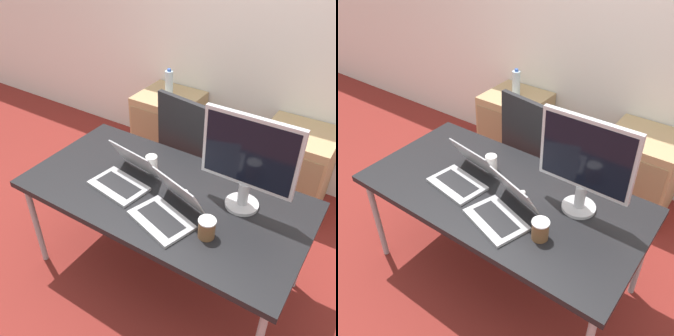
% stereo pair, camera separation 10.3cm
% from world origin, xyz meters
% --- Properties ---
extents(ground_plane, '(14.00, 14.00, 0.00)m').
position_xyz_m(ground_plane, '(0.00, 0.00, 0.00)').
color(ground_plane, maroon).
extents(wall_back, '(10.00, 0.05, 2.60)m').
position_xyz_m(wall_back, '(0.00, 1.53, 1.30)').
color(wall_back, silver).
rests_on(wall_back, ground_plane).
extents(desk, '(1.72, 0.88, 0.73)m').
position_xyz_m(desk, '(0.00, 0.00, 0.68)').
color(desk, black).
rests_on(desk, ground_plane).
extents(office_chair, '(0.56, 0.59, 1.04)m').
position_xyz_m(office_chair, '(-0.20, 0.78, 0.38)').
color(office_chair, '#232326').
rests_on(office_chair, ground_plane).
extents(cabinet_left, '(0.55, 0.52, 0.69)m').
position_xyz_m(cabinet_left, '(-0.77, 1.24, 0.34)').
color(cabinet_left, tan).
rests_on(cabinet_left, ground_plane).
extents(cabinet_right, '(0.55, 0.52, 0.69)m').
position_xyz_m(cabinet_right, '(0.47, 1.24, 0.34)').
color(cabinet_right, tan).
rests_on(cabinet_right, ground_plane).
extents(water_bottle, '(0.07, 0.07, 0.25)m').
position_xyz_m(water_bottle, '(-0.77, 1.24, 0.80)').
color(water_bottle, silver).
rests_on(water_bottle, cabinet_left).
extents(laptop_left, '(0.37, 0.38, 0.21)m').
position_xyz_m(laptop_left, '(-0.25, -0.06, 0.78)').
color(laptop_left, '#ADADB2').
rests_on(laptop_left, desk).
extents(laptop_right, '(0.39, 0.41, 0.22)m').
position_xyz_m(laptop_right, '(0.13, -0.17, 0.78)').
color(laptop_right, '#ADADB2').
rests_on(laptop_right, desk).
extents(monitor, '(0.53, 0.19, 0.57)m').
position_xyz_m(monitor, '(0.44, 0.14, 1.05)').
color(monitor, '#B7B7BC').
rests_on(monitor, desk).
extents(mouse, '(0.04, 0.06, 0.03)m').
position_xyz_m(mouse, '(0.12, 0.04, 0.75)').
color(mouse, silver).
rests_on(mouse, desk).
extents(coffee_cup_white, '(0.07, 0.07, 0.11)m').
position_xyz_m(coffee_cup_white, '(-0.19, 0.14, 0.78)').
color(coffee_cup_white, white).
rests_on(coffee_cup_white, desk).
extents(coffee_cup_brown, '(0.09, 0.09, 0.11)m').
position_xyz_m(coffee_cup_brown, '(0.38, -0.18, 0.79)').
color(coffee_cup_brown, brown).
rests_on(coffee_cup_brown, desk).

